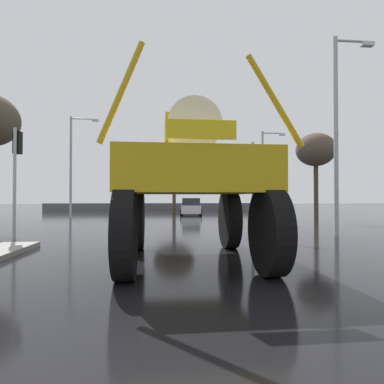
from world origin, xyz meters
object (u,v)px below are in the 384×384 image
streetlight_near_right (339,126)px  streetlight_far_left (73,161)px  sedan_ahead (191,207)px  oversize_sprayer (190,180)px  bare_tree_far_center (174,165)px  traffic_signal_far_left (118,188)px  streetlight_far_right (265,168)px  bare_tree_right (316,151)px  traffic_signal_near_right (252,168)px  traffic_signal_near_left (17,159)px

streetlight_near_right → streetlight_far_left: (-14.04, 13.24, -0.09)m
sedan_ahead → oversize_sprayer: bearing=179.9°
streetlight_near_right → bare_tree_far_center: bearing=106.2°
oversize_sprayer → streetlight_far_left: bearing=22.5°
traffic_signal_far_left → streetlight_far_right: (12.72, -3.81, 1.62)m
oversize_sprayer → bare_tree_right: bearing=-38.4°
sedan_ahead → traffic_signal_near_right: (0.92, -16.76, 2.03)m
traffic_signal_near_left → streetlight_far_left: streetlight_far_left is taller
traffic_signal_near_left → streetlight_far_right: (13.98, 14.05, 1.02)m
oversize_sprayer → streetlight_near_right: (6.45, 4.36, 2.48)m
traffic_signal_near_right → streetlight_near_right: (3.62, -0.02, 1.76)m
traffic_signal_near_right → streetlight_far_left: bearing=128.2°
bare_tree_right → bare_tree_far_center: 15.48m
streetlight_far_right → traffic_signal_near_right: bearing=-109.9°
traffic_signal_near_right → streetlight_far_left: 16.92m
sedan_ahead → bare_tree_right: (7.37, -9.05, 3.93)m
bare_tree_far_center → oversize_sprayer: bearing=-91.1°
traffic_signal_near_right → traffic_signal_near_left: bearing=-180.0°
oversize_sprayer → traffic_signal_far_left: oversize_sprayer is taller
streetlight_far_left → bare_tree_right: (16.86, -5.52, 0.23)m
streetlight_near_right → streetlight_far_left: streetlight_near_right is taller
streetlight_near_right → bare_tree_far_center: size_ratio=1.22×
bare_tree_far_center → streetlight_far_right: bearing=-40.9°
sedan_ahead → traffic_signal_near_left: size_ratio=1.02×
oversize_sprayer → bare_tree_right: size_ratio=0.95×
bare_tree_right → streetlight_near_right: bearing=-110.1°
streetlight_far_right → bare_tree_far_center: bearing=139.1°
oversize_sprayer → streetlight_near_right: streetlight_near_right is taller
traffic_signal_near_left → traffic_signal_far_left: size_ratio=1.25×
traffic_signal_near_left → oversize_sprayer: bearing=-35.7°
sedan_ahead → traffic_signal_far_left: (-6.73, 1.09, 1.71)m
sedan_ahead → bare_tree_far_center: bearing=25.9°
sedan_ahead → streetlight_far_right: (5.99, -2.72, 3.33)m
traffic_signal_near_left → streetlight_near_right: (12.53, -0.01, 1.48)m
streetlight_near_right → streetlight_far_left: bearing=136.7°
oversize_sprayer → sedan_ahead: oversize_sprayer is taller
traffic_signal_far_left → streetlight_near_right: 21.22m
streetlight_far_left → streetlight_near_right: bearing=-43.3°
oversize_sprayer → bare_tree_right: 15.45m
streetlight_far_right → sedan_ahead: bearing=155.6°
sedan_ahead → traffic_signal_near_right: size_ratio=1.13×
streetlight_near_right → streetlight_far_right: streetlight_near_right is taller
traffic_signal_far_left → bare_tree_far_center: 6.42m
bare_tree_right → bare_tree_far_center: bearing=124.6°
sedan_ahead → bare_tree_right: bearing=-135.8°
traffic_signal_far_left → streetlight_far_right: bearing=-16.7°
streetlight_near_right → sedan_ahead: bearing=105.2°
traffic_signal_near_right → streetlight_near_right: streetlight_near_right is taller
bare_tree_right → bare_tree_far_center: size_ratio=0.86×
streetlight_far_right → bare_tree_right: bearing=-77.8°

